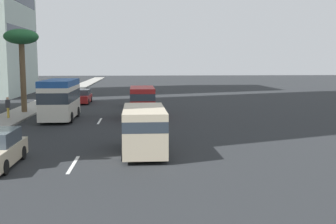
% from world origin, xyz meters
% --- Properties ---
extents(ground_plane, '(198.00, 198.00, 0.00)m').
position_xyz_m(ground_plane, '(31.50, 0.00, 0.00)').
color(ground_plane, '#26282B').
extents(sidewalk_right, '(162.00, 2.87, 0.15)m').
position_xyz_m(sidewalk_right, '(31.50, 7.39, 0.07)').
color(sidewalk_right, '#9E9B93').
rests_on(sidewalk_right, ground_plane).
extents(lane_stripe_mid, '(3.20, 0.16, 0.01)m').
position_xyz_m(lane_stripe_mid, '(12.77, 0.00, 0.01)').
color(lane_stripe_mid, silver).
rests_on(lane_stripe_mid, ground_plane).
extents(lane_stripe_far, '(3.20, 0.16, 0.01)m').
position_xyz_m(lane_stripe_far, '(26.41, 0.00, 0.01)').
color(lane_stripe_far, silver).
rests_on(lane_stripe_far, ground_plane).
extents(minibus_lead, '(6.23, 2.41, 3.19)m').
position_xyz_m(minibus_lead, '(27.36, 3.15, 1.74)').
color(minibus_lead, silver).
rests_on(minibus_lead, ground_plane).
extents(car_second, '(4.61, 1.81, 1.53)m').
position_xyz_m(car_second, '(40.44, 3.12, 0.73)').
color(car_second, '#A51E1E').
rests_on(car_second, ground_plane).
extents(car_third, '(4.23, 1.90, 1.65)m').
position_xyz_m(car_third, '(36.79, -3.19, 0.78)').
color(car_third, black).
rests_on(car_third, ground_plane).
extents(van_fourth, '(4.99, 2.09, 2.51)m').
position_xyz_m(van_fourth, '(28.25, -3.36, 1.43)').
color(van_fourth, '#A51E1E').
rests_on(van_fourth, ground_plane).
extents(van_sixth, '(5.32, 2.20, 2.31)m').
position_xyz_m(van_sixth, '(14.91, -3.25, 1.33)').
color(van_sixth, beige).
rests_on(van_sixth, ground_plane).
extents(pedestrian_by_tree, '(0.30, 0.33, 1.67)m').
position_xyz_m(pedestrian_by_tree, '(27.80, 7.36, 1.07)').
color(pedestrian_by_tree, gold).
rests_on(pedestrian_by_tree, sidewalk_right).
extents(palm_tree, '(2.96, 2.96, 7.30)m').
position_xyz_m(palm_tree, '(31.67, 7.13, 6.39)').
color(palm_tree, brown).
rests_on(palm_tree, sidewalk_right).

